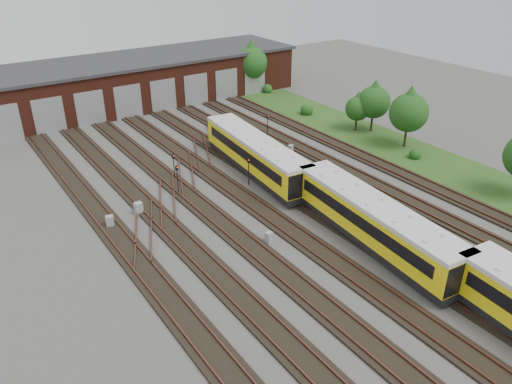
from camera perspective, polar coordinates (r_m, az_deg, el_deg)
ground at (r=42.40m, az=5.70°, el=-3.43°), size 120.00×120.00×0.00m
track_network at (r=42.64m, az=5.03°, el=-3.04°), size 30.40×70.00×0.33m
maintenance_shed at (r=73.94m, az=-14.75°, el=12.04°), size 51.00×12.50×6.35m
grass_verge at (r=60.98m, az=13.55°, el=5.83°), size 8.00×55.00×0.05m
metro_train at (r=39.19m, az=13.30°, el=-3.32°), size 4.56×48.81×3.43m
signal_mast_0 at (r=46.30m, az=-8.98°, el=1.80°), size 0.28×0.27×2.96m
signal_mast_1 at (r=49.74m, az=-9.39°, el=3.32°), size 0.23×0.22×2.56m
signal_mast_2 at (r=47.60m, az=-0.85°, el=2.74°), size 0.24×0.23×2.79m
signal_mast_3 at (r=59.70m, az=1.31°, el=7.93°), size 0.25×0.24×2.76m
relay_cabinet_0 at (r=42.97m, az=-16.35°, el=-3.26°), size 0.76×0.70×1.04m
relay_cabinet_1 at (r=44.30m, az=-13.28°, el=-1.83°), size 0.71×0.61×1.10m
relay_cabinet_2 at (r=39.34m, az=1.47°, el=-5.18°), size 0.65×0.59×0.89m
relay_cabinet_3 at (r=62.40m, az=-3.13°, el=7.45°), size 0.62×0.57×0.85m
relay_cabinet_4 at (r=55.53m, az=3.96°, el=4.91°), size 0.71×0.66×0.95m
tree_0 at (r=77.12m, az=-0.54°, el=14.98°), size 4.80×4.80×7.95m
tree_1 at (r=62.47m, az=13.37°, el=10.38°), size 3.90×3.90×6.47m
tree_2 at (r=58.25m, az=17.13°, el=9.16°), size 4.33×4.33×7.17m
tree_3 at (r=62.52m, az=11.56°, el=9.65°), size 2.99×2.99×4.95m
bush_0 at (r=56.66m, az=17.75°, el=4.29°), size 1.30×1.30×1.30m
bush_1 at (r=68.28m, az=5.83°, el=9.51°), size 1.72×1.72×1.72m
bush_2 at (r=78.06m, az=1.31°, el=11.84°), size 1.52×1.52×1.52m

